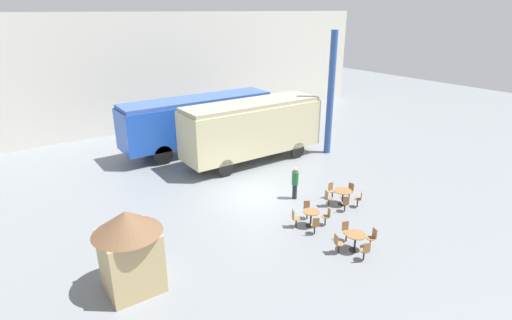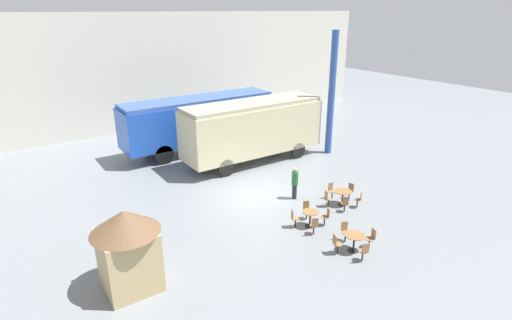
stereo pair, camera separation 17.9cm
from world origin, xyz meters
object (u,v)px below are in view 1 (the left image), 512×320
at_px(streamlined_locomotive, 209,117).
at_px(cafe_table_mid, 311,215).
at_px(ticket_kiosk, 129,246).
at_px(visitor_person, 295,182).
at_px(cafe_table_far, 343,194).
at_px(cafe_chair_0, 338,242).
at_px(passenger_coach_vintage, 252,127).
at_px(cafe_table_near, 355,238).

xyz_separation_m(streamlined_locomotive, cafe_table_mid, (-1.58, -12.21, -1.64)).
bearing_deg(cafe_table_mid, streamlined_locomotive, 82.63).
relative_size(streamlined_locomotive, ticket_kiosk, 4.18).
bearing_deg(visitor_person, streamlined_locomotive, 87.87).
height_order(cafe_table_far, ticket_kiosk, ticket_kiosk).
bearing_deg(cafe_chair_0, ticket_kiosk, 179.39).
distance_m(cafe_table_mid, cafe_chair_0, 2.28).
height_order(streamlined_locomotive, ticket_kiosk, streamlined_locomotive).
bearing_deg(streamlined_locomotive, cafe_table_mid, -97.37).
bearing_deg(visitor_person, passenger_coach_vintage, 77.32).
height_order(cafe_table_far, visitor_person, visitor_person).
bearing_deg(cafe_table_near, cafe_table_mid, 93.76).
height_order(passenger_coach_vintage, ticket_kiosk, passenger_coach_vintage).
relative_size(cafe_table_near, cafe_table_mid, 1.10).
bearing_deg(visitor_person, cafe_chair_0, -110.60).
bearing_deg(cafe_chair_0, visitor_person, 88.20).
height_order(cafe_table_mid, ticket_kiosk, ticket_kiosk).
distance_m(cafe_chair_0, visitor_person, 5.14).
bearing_deg(passenger_coach_vintage, cafe_table_far, -88.32).
bearing_deg(cafe_table_far, cafe_table_near, -129.40).
distance_m(passenger_coach_vintage, cafe_table_near, 11.21).
xyz_separation_m(cafe_table_near, cafe_table_mid, (-0.16, 2.46, -0.02)).
distance_m(cafe_table_near, cafe_chair_0, 0.79).
distance_m(passenger_coach_vintage, cafe_table_mid, 8.91).
bearing_deg(cafe_chair_0, streamlined_locomotive, 100.29).
bearing_deg(ticket_kiosk, streamlined_locomotive, 51.13).
height_order(cafe_table_near, visitor_person, visitor_person).
height_order(passenger_coach_vintage, cafe_table_mid, passenger_coach_vintage).
bearing_deg(cafe_table_far, streamlined_locomotive, 95.80).
xyz_separation_m(cafe_chair_0, visitor_person, (1.80, 4.79, 0.43)).
height_order(streamlined_locomotive, cafe_chair_0, streamlined_locomotive).
height_order(streamlined_locomotive, visitor_person, streamlined_locomotive).
bearing_deg(visitor_person, ticket_kiosk, -166.54).
bearing_deg(cafe_chair_0, cafe_table_mid, 94.09).
xyz_separation_m(cafe_chair_0, ticket_kiosk, (-7.37, 2.60, 1.16)).
xyz_separation_m(streamlined_locomotive, passenger_coach_vintage, (0.95, -3.84, 0.05)).
distance_m(cafe_table_mid, visitor_person, 2.89).
relative_size(cafe_table_mid, visitor_person, 0.43).
xyz_separation_m(streamlined_locomotive, cafe_chair_0, (-2.16, -14.42, -1.69)).
bearing_deg(cafe_chair_0, cafe_table_near, 0.00).
bearing_deg(ticket_kiosk, cafe_table_mid, -2.81).
distance_m(streamlined_locomotive, cafe_table_far, 11.69).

